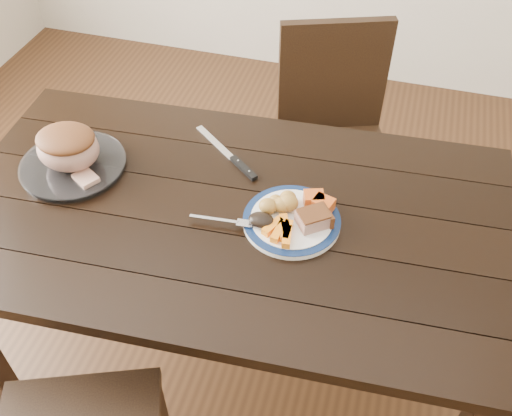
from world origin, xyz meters
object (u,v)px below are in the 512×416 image
(roast_joint, at_px, (68,149))
(dinner_plate, at_px, (292,221))
(fork, at_px, (226,221))
(dining_table, at_px, (232,232))
(carving_knife, at_px, (236,161))
(serving_platter, at_px, (74,166))
(chair_far, at_px, (334,131))
(pork_slice, at_px, (313,219))

(roast_joint, bearing_deg, dinner_plate, -3.19)
(roast_joint, bearing_deg, fork, -10.83)
(dining_table, xyz_separation_m, carving_knife, (-0.05, 0.20, 0.10))
(serving_platter, bearing_deg, chair_far, 44.93)
(dinner_plate, height_order, serving_platter, serving_platter)
(dinner_plate, relative_size, carving_knife, 1.02)
(serving_platter, xyz_separation_m, roast_joint, (0.00, 0.00, 0.07))
(serving_platter, relative_size, pork_slice, 3.71)
(chair_far, xyz_separation_m, fork, (-0.17, -0.79, 0.25))
(dinner_plate, distance_m, carving_knife, 0.30)
(dining_table, distance_m, dinner_plate, 0.20)
(chair_far, distance_m, serving_platter, 1.01)
(dining_table, bearing_deg, carving_knife, 103.10)
(dinner_plate, relative_size, pork_slice, 3.23)
(chair_far, height_order, fork, chair_far)
(chair_far, xyz_separation_m, roast_joint, (-0.70, -0.69, 0.30))
(roast_joint, bearing_deg, pork_slice, -3.32)
(dinner_plate, height_order, roast_joint, roast_joint)
(serving_platter, distance_m, pork_slice, 0.75)
(dinner_plate, distance_m, serving_platter, 0.69)
(chair_far, height_order, serving_platter, chair_far)
(serving_platter, xyz_separation_m, pork_slice, (0.75, -0.04, 0.03))
(fork, distance_m, roast_joint, 0.53)
(serving_platter, xyz_separation_m, carving_knife, (0.47, 0.16, -0.00))
(roast_joint, distance_m, carving_knife, 0.50)
(chair_far, relative_size, pork_slice, 11.13)
(chair_far, bearing_deg, carving_knife, 46.03)
(chair_far, distance_m, roast_joint, 1.03)
(dining_table, bearing_deg, serving_platter, 175.82)
(dinner_plate, relative_size, roast_joint, 1.44)
(fork, relative_size, carving_knife, 0.68)
(dining_table, relative_size, carving_knife, 6.27)
(fork, bearing_deg, pork_slice, 8.49)
(chair_far, distance_m, fork, 0.85)
(dinner_plate, height_order, carving_knife, dinner_plate)
(carving_knife, bearing_deg, roast_joint, -122.60)
(chair_far, xyz_separation_m, dinner_plate, (-0.00, -0.73, 0.23))
(roast_joint, bearing_deg, dining_table, -4.18)
(dining_table, distance_m, pork_slice, 0.27)
(dining_table, height_order, dinner_plate, dinner_plate)
(roast_joint, relative_size, carving_knife, 0.71)
(roast_joint, bearing_deg, serving_platter, 0.00)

